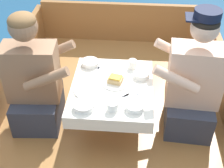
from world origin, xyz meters
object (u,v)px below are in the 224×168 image
object	(u,v)px
person_starboard	(193,86)
coffee_cup_port	(133,64)
person_port	(34,82)
sandwich	(115,79)
coffee_cup_starboard	(112,106)

from	to	relation	value
person_starboard	coffee_cup_port	xyz separation A→B (m)	(-0.46, 0.19, 0.05)
person_port	person_starboard	world-z (taller)	person_starboard
person_port	sandwich	distance (m)	0.63
person_starboard	coffee_cup_starboard	bearing A→B (deg)	33.07
person_starboard	sandwich	xyz separation A→B (m)	(-0.58, -0.03, 0.05)
coffee_cup_port	coffee_cup_starboard	world-z (taller)	coffee_cup_port
person_starboard	coffee_cup_starboard	xyz separation A→B (m)	(-0.58, -0.33, 0.05)
sandwich	coffee_cup_port	bearing A→B (deg)	59.96
sandwich	coffee_cup_port	distance (m)	0.25
sandwich	coffee_cup_starboard	xyz separation A→B (m)	(0.00, -0.30, -0.00)
person_starboard	coffee_cup_port	distance (m)	0.50
person_port	sandwich	size ratio (longest dim) A/B	7.91
coffee_cup_starboard	sandwich	bearing A→B (deg)	90.33
person_starboard	sandwich	world-z (taller)	person_starboard
sandwich	person_starboard	bearing A→B (deg)	2.67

